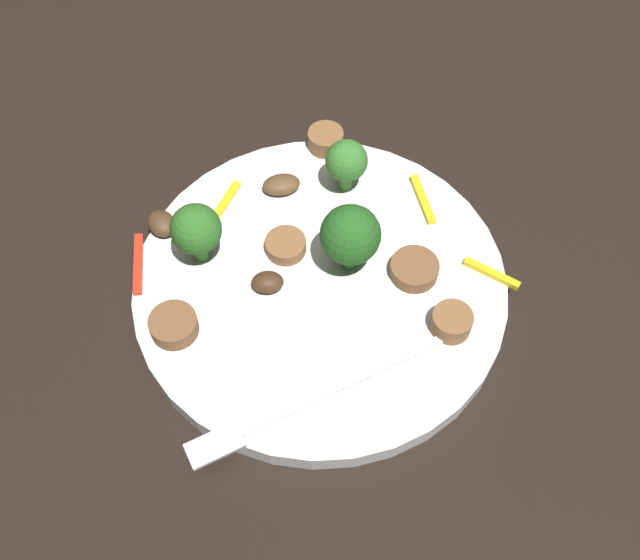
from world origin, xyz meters
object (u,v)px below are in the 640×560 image
object	(u,v)px
broccoli_floret_1	(346,162)
sausage_slice_2	(452,322)
plate	(320,286)
sausage_slice_3	(286,246)
broccoli_floret_0	(348,232)
mushroom_2	(281,185)
sausage_slice_0	(326,140)
pepper_strip_1	(222,206)
pepper_strip_3	(138,264)
pepper_strip_0	(492,273)
pepper_strip_2	(423,199)
sausage_slice_4	(174,325)
mushroom_0	(162,223)
fork	(300,406)
mushroom_1	(268,282)
broccoli_floret_2	(196,230)
sausage_slice_1	(414,269)

from	to	relation	value
broccoli_floret_1	sausage_slice_2	xyz separation A→B (m)	(0.01, 0.14, -0.02)
plate	sausage_slice_3	distance (m)	0.04
broccoli_floret_0	mushroom_2	xyz separation A→B (m)	(0.01, -0.08, -0.03)
sausage_slice_0	sausage_slice_3	size ratio (longest dim) A/B	0.95
pepper_strip_1	pepper_strip_3	bearing A→B (deg)	11.08
sausage_slice_3	pepper_strip_0	world-z (taller)	sausage_slice_3
plate	broccoli_floret_0	bearing A→B (deg)	-172.99
sausage_slice_2	pepper_strip_2	size ratio (longest dim) A/B	0.60
plate	sausage_slice_4	distance (m)	0.11
sausage_slice_4	mushroom_2	xyz separation A→B (m)	(-0.12, -0.07, -0.00)
sausage_slice_0	mushroom_0	size ratio (longest dim) A/B	1.14
fork	sausage_slice_4	size ratio (longest dim) A/B	5.55
mushroom_0	pepper_strip_3	size ratio (longest dim) A/B	0.48
pepper_strip_1	pepper_strip_2	xyz separation A→B (m)	(-0.13, 0.07, 0.00)
mushroom_0	mushroom_1	size ratio (longest dim) A/B	1.09
sausage_slice_4	broccoli_floret_1	bearing A→B (deg)	-164.75
mushroom_0	pepper_strip_3	xyz separation A→B (m)	(0.03, 0.02, -0.01)
sausage_slice_0	sausage_slice_3	bearing A→B (deg)	42.25
mushroom_2	broccoli_floret_1	bearing A→B (deg)	151.95
pepper_strip_0	sausage_slice_0	bearing A→B (deg)	-77.82
sausage_slice_0	sausage_slice_4	world-z (taller)	sausage_slice_0
broccoli_floret_1	broccoli_floret_2	distance (m)	0.12
sausage_slice_0	pepper_strip_1	size ratio (longest dim) A/B	0.56
plate	sausage_slice_1	distance (m)	0.07
fork	broccoli_floret_1	size ratio (longest dim) A/B	3.99
sausage_slice_1	pepper_strip_2	distance (m)	0.07
fork	broccoli_floret_1	xyz separation A→B (m)	(-0.12, -0.14, 0.03)
mushroom_0	pepper_strip_3	bearing A→B (deg)	35.06
sausage_slice_1	mushroom_2	size ratio (longest dim) A/B	1.20
sausage_slice_3	pepper_strip_2	xyz separation A→B (m)	(-0.11, 0.02, -0.00)
fork	sausage_slice_0	world-z (taller)	sausage_slice_0
plate	pepper_strip_0	xyz separation A→B (m)	(-0.10, 0.06, 0.01)
mushroom_1	pepper_strip_0	size ratio (longest dim) A/B	0.54
sausage_slice_3	pepper_strip_0	xyz separation A→B (m)	(-0.11, 0.09, -0.00)
fork	sausage_slice_2	xyz separation A→B (m)	(-0.12, 0.00, 0.01)
broccoli_floret_1	mushroom_1	bearing A→B (deg)	26.84
pepper_strip_1	sausage_slice_3	bearing A→B (deg)	110.16
broccoli_floret_0	sausage_slice_2	distance (m)	0.09
fork	broccoli_floret_1	distance (m)	0.18
mushroom_1	pepper_strip_3	size ratio (longest dim) A/B	0.44
mushroom_0	pepper_strip_0	distance (m)	0.24
mushroom_2	pepper_strip_0	world-z (taller)	mushroom_2
sausage_slice_2	sausage_slice_4	bearing A→B (deg)	-31.02
broccoli_floret_2	pepper_strip_0	world-z (taller)	broccoli_floret_2
mushroom_1	pepper_strip_0	xyz separation A→B (m)	(-0.14, 0.07, -0.00)
plate	sausage_slice_4	world-z (taller)	sausage_slice_4
plate	pepper_strip_2	bearing A→B (deg)	-169.07
sausage_slice_0	sausage_slice_4	xyz separation A→B (m)	(0.17, 0.09, -0.00)
broccoli_floret_0	broccoli_floret_2	distance (m)	0.10
fork	sausage_slice_0	size ratio (longest dim) A/B	6.49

